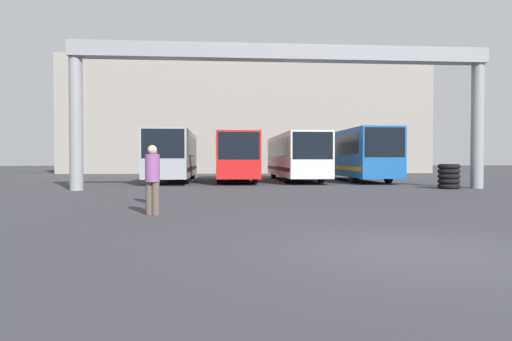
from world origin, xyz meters
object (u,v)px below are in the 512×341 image
bus_slot_0 (173,153)px  bus_slot_3 (356,152)px  bus_slot_1 (235,155)px  pedestrian_near_right (154,175)px  pedestrian_far_center (152,178)px  tire_stack (449,176)px  bus_slot_2 (295,155)px

bus_slot_0 → bus_slot_3: size_ratio=1.01×
bus_slot_1 → pedestrian_near_right: 15.60m
pedestrian_near_right → pedestrian_far_center: bearing=27.1°
pedestrian_far_center → tire_stack: (12.76, 9.46, -0.34)m
bus_slot_3 → bus_slot_1: bearing=178.2°
bus_slot_0 → bus_slot_1: 4.01m
pedestrian_far_center → bus_slot_3: bearing=74.6°
bus_slot_2 → pedestrian_near_right: (-7.08, -15.76, -0.80)m
bus_slot_0 → bus_slot_1: bus_slot_0 is taller
pedestrian_far_center → pedestrian_near_right: pedestrian_far_center is taller
pedestrian_far_center → bus_slot_1: bearing=97.1°
bus_slot_2 → tire_stack: (6.03, -9.07, -1.14)m
bus_slot_1 → pedestrian_far_center: size_ratio=6.18×
bus_slot_3 → tire_stack: size_ratio=8.73×
pedestrian_near_right → tire_stack: pedestrian_near_right is taller
bus_slot_1 → bus_slot_2: (4.00, 0.48, 0.01)m
bus_slot_1 → bus_slot_2: 4.03m
bus_slot_2 → bus_slot_3: bus_slot_3 is taller
bus_slot_3 → tire_stack: 8.67m
bus_slot_1 → bus_slot_3: bearing=-1.8°
bus_slot_0 → pedestrian_far_center: bearing=-85.9°
bus_slot_2 → pedestrian_far_center: 19.73m
bus_slot_3 → pedestrian_far_center: size_ratio=5.89×
bus_slot_3 → pedestrian_far_center: 20.80m
bus_slot_0 → pedestrian_near_right: bus_slot_0 is taller
bus_slot_0 → pedestrian_near_right: size_ratio=6.02×
bus_slot_1 → bus_slot_2: size_ratio=0.92×
bus_slot_2 → bus_slot_3: (4.00, -0.74, 0.15)m
bus_slot_0 → bus_slot_3: bearing=-0.3°
bus_slot_1 → pedestrian_near_right: size_ratio=6.24×
bus_slot_0 → bus_slot_1: bearing=2.8°
bus_slot_0 → bus_slot_2: (8.00, 0.68, -0.07)m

